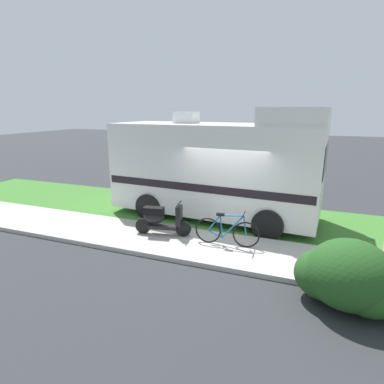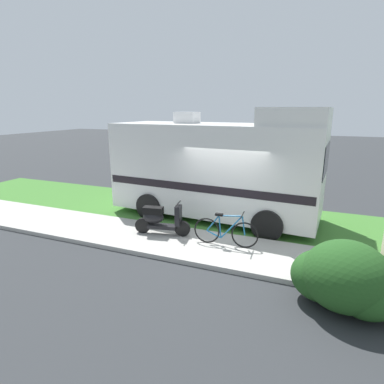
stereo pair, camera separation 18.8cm
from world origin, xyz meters
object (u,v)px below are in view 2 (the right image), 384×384
pickup_truck_near (216,167)px  bicycle (225,231)px  motorhome_rv (217,168)px  pickup_truck_far (215,155)px  scooter (160,219)px

pickup_truck_near → bicycle: bearing=-70.4°
motorhome_rv → pickup_truck_far: (-2.71, 8.11, -0.77)m
scooter → bicycle: 1.93m
scooter → pickup_truck_far: 10.52m
scooter → motorhome_rv: bearing=66.9°
motorhome_rv → pickup_truck_near: 4.76m
motorhome_rv → pickup_truck_near: motorhome_rv is taller
motorhome_rv → scooter: bearing=-113.1°
pickup_truck_near → pickup_truck_far: size_ratio=0.98×
pickup_truck_near → pickup_truck_far: 3.86m
motorhome_rv → pickup_truck_far: size_ratio=1.24×
scooter → pickup_truck_far: (-1.75, 10.36, 0.39)m
bicycle → pickup_truck_near: pickup_truck_near is taller
motorhome_rv → scooter: (-0.96, -2.25, -1.16)m
motorhome_rv → scooter: 2.71m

